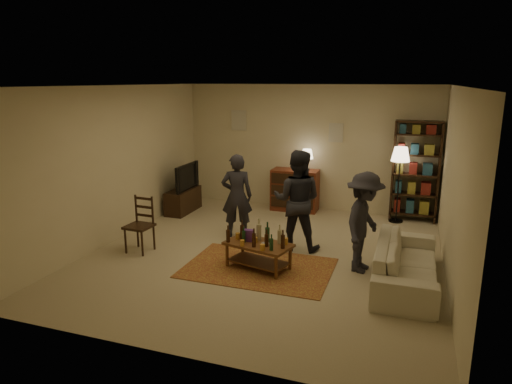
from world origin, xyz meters
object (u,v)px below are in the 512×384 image
at_px(floor_lamp, 400,159).
at_px(sofa, 406,263).
at_px(dining_chair, 141,222).
at_px(bookshelf, 415,170).
at_px(person_right, 297,200).
at_px(tv_stand, 183,194).
at_px(coffee_table, 258,245).
at_px(person_left, 237,196).
at_px(person_by_sofa, 364,222).
at_px(dresser, 295,189).

xyz_separation_m(floor_lamp, sofa, (0.25, -2.96, -0.97)).
relative_size(dining_chair, bookshelf, 0.47).
relative_size(bookshelf, person_right, 1.19).
distance_m(tv_stand, bookshelf, 4.84).
relative_size(bookshelf, sofa, 0.97).
bearing_deg(coffee_table, person_right, 71.77).
bearing_deg(floor_lamp, sofa, -85.13).
bearing_deg(person_left, floor_lamp, -164.14).
bearing_deg(coffee_table, floor_lamp, 59.16).
height_order(coffee_table, person_by_sofa, person_by_sofa).
bearing_deg(tv_stand, dresser, 22.07).
xyz_separation_m(dining_chair, person_right, (2.42, 0.93, 0.35)).
bearing_deg(dresser, dining_chair, -119.54).
xyz_separation_m(tv_stand, person_by_sofa, (4.01, -1.94, 0.37)).
distance_m(coffee_table, tv_stand, 3.46).
relative_size(sofa, person_left, 1.37).
bearing_deg(dresser, person_left, -105.62).
xyz_separation_m(sofa, person_right, (-1.79, 0.84, 0.54)).
distance_m(tv_stand, person_by_sofa, 4.47).
relative_size(tv_stand, dresser, 0.78).
relative_size(coffee_table, person_left, 0.71).
bearing_deg(dining_chair, bookshelf, 40.83).
bearing_deg(dresser, person_right, -75.15).
relative_size(coffee_table, bookshelf, 0.54).
bearing_deg(person_by_sofa, bookshelf, -1.96).
bearing_deg(sofa, bookshelf, -0.82).
height_order(bookshelf, person_right, bookshelf).
bearing_deg(dining_chair, dresser, 63.71).
distance_m(dresser, floor_lamp, 2.29).
distance_m(floor_lamp, person_right, 2.65).
bearing_deg(floor_lamp, dresser, 175.84).
bearing_deg(coffee_table, dresser, 94.68).
bearing_deg(person_by_sofa, person_left, 81.60).
xyz_separation_m(floor_lamp, person_by_sofa, (-0.38, -2.70, -0.52)).
distance_m(dining_chair, person_right, 2.62).
distance_m(sofa, person_by_sofa, 0.82).
xyz_separation_m(bookshelf, sofa, (-0.05, -3.18, -0.73)).
height_order(dresser, bookshelf, bookshelf).
xyz_separation_m(bookshelf, person_right, (-1.83, -2.34, -0.19)).
bearing_deg(coffee_table, tv_stand, 136.71).
height_order(coffee_table, floor_lamp, floor_lamp).
xyz_separation_m(dining_chair, sofa, (4.21, 0.09, -0.19)).
xyz_separation_m(coffee_table, tv_stand, (-2.52, 2.38, 0.01)).
bearing_deg(person_left, coffee_table, 104.76).
height_order(sofa, person_by_sofa, person_by_sofa).
distance_m(sofa, person_left, 3.18).
bearing_deg(dresser, person_by_sofa, -58.34).
height_order(floor_lamp, person_right, person_right).
relative_size(bookshelf, floor_lamp, 1.33).
height_order(dresser, sofa, dresser).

